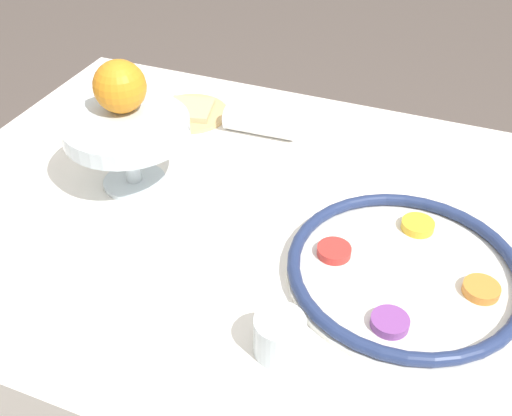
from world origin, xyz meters
The scene contains 7 objects.
dining_table centered at (0.00, 0.00, 0.35)m, with size 1.20×0.88×0.71m.
seder_plate centered at (-0.27, 0.06, 0.72)m, with size 0.36×0.36×0.03m.
fruit_stand centered at (0.24, 0.00, 0.81)m, with size 0.22×0.22×0.13m.
orange_fruit centered at (0.26, -0.03, 0.89)m, with size 0.09×0.09×0.09m.
bread_plate centered at (0.26, -0.26, 0.71)m, with size 0.16×0.16×0.02m.
napkin_roll centered at (0.09, -0.25, 0.73)m, with size 0.15×0.06×0.05m.
cup_near centered at (-0.14, 0.26, 0.74)m, with size 0.07×0.07×0.06m.
Camera 1 is at (-0.30, 0.74, 1.36)m, focal length 42.00 mm.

